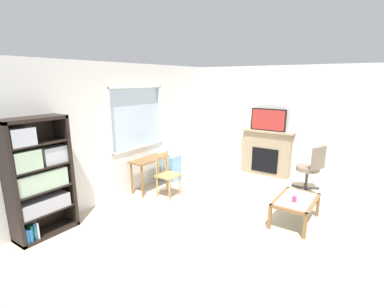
{
  "coord_description": "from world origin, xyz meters",
  "views": [
    {
      "loc": [
        -4.12,
        -1.86,
        2.34
      ],
      "look_at": [
        -0.08,
        0.92,
        1.06
      ],
      "focal_mm": 26.84,
      "sensor_mm": 36.0,
      "label": 1
    }
  ],
  "objects_px": {
    "tv": "(268,120)",
    "fireplace": "(266,153)",
    "plastic_drawer_unit": "(170,168)",
    "coffee_table": "(296,202)",
    "sippy_cup": "(294,199)",
    "wooden_chair": "(167,174)",
    "bookshelf": "(37,177)",
    "desk_under_window": "(150,165)",
    "office_chair": "(312,166)"
  },
  "relations": [
    {
      "from": "desk_under_window",
      "to": "sippy_cup",
      "type": "height_order",
      "value": "desk_under_window"
    },
    {
      "from": "desk_under_window",
      "to": "sippy_cup",
      "type": "xyz_separation_m",
      "value": [
        0.16,
        -2.99,
        -0.11
      ]
    },
    {
      "from": "tv",
      "to": "coffee_table",
      "type": "bearing_deg",
      "value": -148.06
    },
    {
      "from": "desk_under_window",
      "to": "fireplace",
      "type": "relative_size",
      "value": 0.69
    },
    {
      "from": "sippy_cup",
      "to": "coffee_table",
      "type": "bearing_deg",
      "value": 1.22
    },
    {
      "from": "plastic_drawer_unit",
      "to": "sippy_cup",
      "type": "height_order",
      "value": "plastic_drawer_unit"
    },
    {
      "from": "wooden_chair",
      "to": "desk_under_window",
      "type": "bearing_deg",
      "value": 84.62
    },
    {
      "from": "wooden_chair",
      "to": "office_chair",
      "type": "distance_m",
      "value": 3.06
    },
    {
      "from": "bookshelf",
      "to": "wooden_chair",
      "type": "height_order",
      "value": "bookshelf"
    },
    {
      "from": "plastic_drawer_unit",
      "to": "sippy_cup",
      "type": "bearing_deg",
      "value": -101.31
    },
    {
      "from": "desk_under_window",
      "to": "sippy_cup",
      "type": "bearing_deg",
      "value": -86.98
    },
    {
      "from": "fireplace",
      "to": "sippy_cup",
      "type": "distance_m",
      "value": 2.59
    },
    {
      "from": "wooden_chair",
      "to": "coffee_table",
      "type": "distance_m",
      "value": 2.5
    },
    {
      "from": "plastic_drawer_unit",
      "to": "office_chair",
      "type": "xyz_separation_m",
      "value": [
        1.14,
        -2.91,
        0.26
      ]
    },
    {
      "from": "sippy_cup",
      "to": "fireplace",
      "type": "bearing_deg",
      "value": 30.28
    },
    {
      "from": "bookshelf",
      "to": "sippy_cup",
      "type": "height_order",
      "value": "bookshelf"
    },
    {
      "from": "tv",
      "to": "bookshelf",
      "type": "bearing_deg",
      "value": 158.92
    },
    {
      "from": "coffee_table",
      "to": "sippy_cup",
      "type": "height_order",
      "value": "sippy_cup"
    },
    {
      "from": "tv",
      "to": "desk_under_window",
      "type": "bearing_deg",
      "value": 144.49
    },
    {
      "from": "office_chair",
      "to": "bookshelf",
      "type": "bearing_deg",
      "value": 144.73
    },
    {
      "from": "desk_under_window",
      "to": "fireplace",
      "type": "xyz_separation_m",
      "value": [
        2.39,
        -1.69,
        -0.01
      ]
    },
    {
      "from": "desk_under_window",
      "to": "office_chair",
      "type": "xyz_separation_m",
      "value": [
        1.91,
        -2.86,
        -0.02
      ]
    },
    {
      "from": "desk_under_window",
      "to": "plastic_drawer_unit",
      "type": "bearing_deg",
      "value": 3.73
    },
    {
      "from": "tv",
      "to": "office_chair",
      "type": "bearing_deg",
      "value": -111.67
    },
    {
      "from": "bookshelf",
      "to": "sippy_cup",
      "type": "bearing_deg",
      "value": -51.65
    },
    {
      "from": "bookshelf",
      "to": "plastic_drawer_unit",
      "type": "bearing_deg",
      "value": -1.07
    },
    {
      "from": "desk_under_window",
      "to": "plastic_drawer_unit",
      "type": "xyz_separation_m",
      "value": [
        0.77,
        0.05,
        -0.27
      ]
    },
    {
      "from": "coffee_table",
      "to": "plastic_drawer_unit",
      "type": "bearing_deg",
      "value": 81.01
    },
    {
      "from": "wooden_chair",
      "to": "tv",
      "type": "xyz_separation_m",
      "value": [
        2.42,
        -1.18,
        0.93
      ]
    },
    {
      "from": "wooden_chair",
      "to": "fireplace",
      "type": "bearing_deg",
      "value": -25.79
    },
    {
      "from": "bookshelf",
      "to": "wooden_chair",
      "type": "bearing_deg",
      "value": -15.44
    },
    {
      "from": "tv",
      "to": "coffee_table",
      "type": "xyz_separation_m",
      "value": [
        -2.09,
        -1.3,
        -1.03
      ]
    },
    {
      "from": "plastic_drawer_unit",
      "to": "fireplace",
      "type": "height_order",
      "value": "fireplace"
    },
    {
      "from": "desk_under_window",
      "to": "office_chair",
      "type": "bearing_deg",
      "value": -56.37
    },
    {
      "from": "tv",
      "to": "fireplace",
      "type": "bearing_deg",
      "value": 0.0
    },
    {
      "from": "plastic_drawer_unit",
      "to": "tv",
      "type": "distance_m",
      "value": 2.61
    },
    {
      "from": "plastic_drawer_unit",
      "to": "coffee_table",
      "type": "relative_size",
      "value": 0.63
    },
    {
      "from": "wooden_chair",
      "to": "fireplace",
      "type": "relative_size",
      "value": 0.7
    },
    {
      "from": "coffee_table",
      "to": "sippy_cup",
      "type": "xyz_separation_m",
      "value": [
        -0.13,
        -0.0,
        0.11
      ]
    },
    {
      "from": "bookshelf",
      "to": "coffee_table",
      "type": "xyz_separation_m",
      "value": [
        2.58,
        -3.1,
        -0.57
      ]
    },
    {
      "from": "bookshelf",
      "to": "fireplace",
      "type": "distance_m",
      "value": 5.03
    },
    {
      "from": "plastic_drawer_unit",
      "to": "fireplace",
      "type": "relative_size",
      "value": 0.46
    },
    {
      "from": "office_chair",
      "to": "sippy_cup",
      "type": "height_order",
      "value": "office_chair"
    },
    {
      "from": "wooden_chair",
      "to": "bookshelf",
      "type": "bearing_deg",
      "value": 164.56
    },
    {
      "from": "tv",
      "to": "wooden_chair",
      "type": "bearing_deg",
      "value": 154.04
    },
    {
      "from": "bookshelf",
      "to": "office_chair",
      "type": "xyz_separation_m",
      "value": [
        4.2,
        -2.97,
        -0.38
      ]
    },
    {
      "from": "plastic_drawer_unit",
      "to": "fireplace",
      "type": "xyz_separation_m",
      "value": [
        1.62,
        -1.74,
        0.27
      ]
    },
    {
      "from": "bookshelf",
      "to": "desk_under_window",
      "type": "relative_size",
      "value": 2.05
    },
    {
      "from": "fireplace",
      "to": "wooden_chair",
      "type": "bearing_deg",
      "value": 154.21
    },
    {
      "from": "sippy_cup",
      "to": "desk_under_window",
      "type": "bearing_deg",
      "value": 93.02
    }
  ]
}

